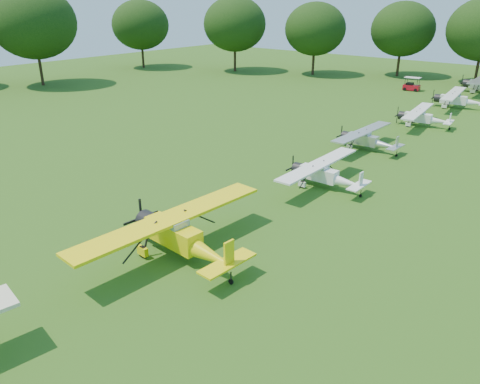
% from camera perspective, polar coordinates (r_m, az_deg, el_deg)
% --- Properties ---
extents(ground, '(160.00, 160.00, 0.00)m').
position_cam_1_polar(ground, '(32.58, 4.89, -0.35)').
color(ground, '#255214').
rests_on(ground, ground).
extents(tree_belt, '(137.36, 130.27, 14.52)m').
position_cam_1_polar(tree_belt, '(28.68, 11.63, 12.85)').
color(tree_belt, '#2F2212').
rests_on(tree_belt, ground).
extents(aircraft_2, '(7.46, 11.89, 2.34)m').
position_cam_1_polar(aircraft_2, '(24.48, -7.34, -5.10)').
color(aircraft_2, '#FFE70A').
rests_on(aircraft_2, ground).
extents(aircraft_3, '(5.87, 9.31, 1.84)m').
position_cam_1_polar(aircraft_3, '(33.93, 10.24, 2.27)').
color(aircraft_3, white).
rests_on(aircraft_3, ground).
extents(aircraft_4, '(5.72, 9.09, 1.79)m').
position_cam_1_polar(aircraft_4, '(43.37, 15.27, 6.29)').
color(aircraft_4, silver).
rests_on(aircraft_4, ground).
extents(aircraft_5, '(5.75, 9.13, 1.79)m').
position_cam_1_polar(aircraft_5, '(53.51, 21.35, 8.56)').
color(aircraft_5, white).
rests_on(aircraft_5, ground).
extents(aircraft_6, '(6.39, 10.15, 1.99)m').
position_cam_1_polar(aircraft_6, '(64.32, 25.02, 10.27)').
color(aircraft_6, white).
rests_on(aircraft_6, ground).
extents(golf_cart, '(2.37, 1.59, 1.92)m').
position_cam_1_polar(golf_cart, '(74.52, 20.15, 12.03)').
color(golf_cart, '#B00C1C').
rests_on(golf_cart, ground).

